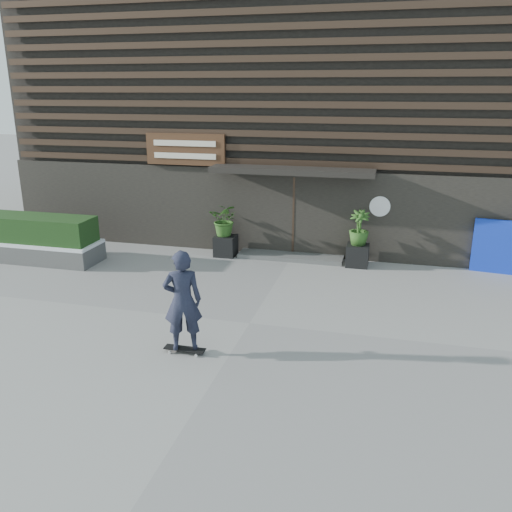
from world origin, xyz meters
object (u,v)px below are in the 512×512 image
(planter_pot_left, at_px, (226,246))
(raised_bed, at_px, (40,251))
(planter_pot_right, at_px, (357,255))
(skateboarder, at_px, (183,301))
(blue_tarp, at_px, (503,247))

(planter_pot_left, xyz_separation_m, raised_bed, (-5.01, -1.71, -0.05))
(planter_pot_right, relative_size, skateboarder, 0.30)
(raised_bed, bearing_deg, skateboarder, -34.94)
(blue_tarp, bearing_deg, raised_bed, -163.52)
(planter_pot_right, xyz_separation_m, raised_bed, (-8.81, -1.71, -0.05))
(planter_pot_right, relative_size, blue_tarp, 0.39)
(skateboarder, bearing_deg, planter_pot_right, 65.41)
(raised_bed, bearing_deg, blue_tarp, 9.13)
(raised_bed, bearing_deg, planter_pot_right, 11.01)
(planter_pot_right, xyz_separation_m, blue_tarp, (3.73, 0.30, 0.42))
(planter_pot_left, height_order, raised_bed, planter_pot_left)
(planter_pot_left, relative_size, skateboarder, 0.30)
(raised_bed, xyz_separation_m, blue_tarp, (12.53, 2.01, 0.47))
(skateboarder, bearing_deg, planter_pot_left, 100.20)
(planter_pot_right, bearing_deg, raised_bed, -168.99)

